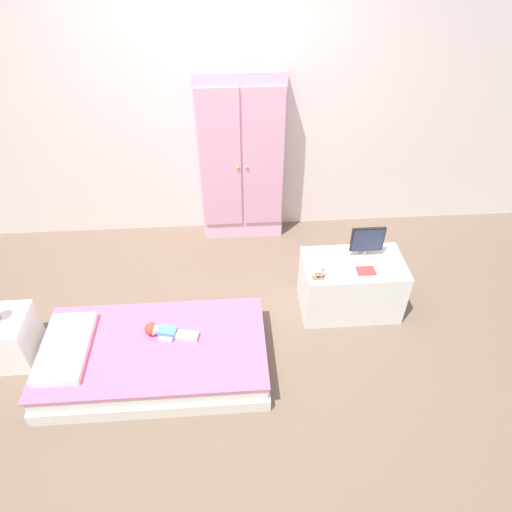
# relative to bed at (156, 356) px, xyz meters

# --- Properties ---
(ground_plane) EXTENTS (10.00, 10.00, 0.02)m
(ground_plane) POSITION_rel_bed_xyz_m (0.50, 0.23, -0.13)
(ground_plane) COLOR brown
(back_wall) EXTENTS (6.40, 0.05, 2.70)m
(back_wall) POSITION_rel_bed_xyz_m (0.50, 1.80, 1.23)
(back_wall) COLOR silver
(back_wall) RESTS_ON ground_plane
(bed) EXTENTS (1.61, 0.85, 0.25)m
(bed) POSITION_rel_bed_xyz_m (0.00, 0.00, 0.00)
(bed) COLOR silver
(bed) RESTS_ON ground_plane
(pillow) EXTENTS (0.32, 0.61, 0.05)m
(pillow) POSITION_rel_bed_xyz_m (-0.60, -0.00, 0.15)
(pillow) COLOR white
(pillow) RESTS_ON bed
(doll) EXTENTS (0.39, 0.16, 0.10)m
(doll) POSITION_rel_bed_xyz_m (0.05, 0.09, 0.16)
(doll) COLOR #4C84C6
(doll) RESTS_ON bed
(nightstand) EXTENTS (0.37, 0.37, 0.40)m
(nightstand) POSITION_rel_bed_xyz_m (-1.09, 0.18, 0.08)
(nightstand) COLOR white
(nightstand) RESTS_ON ground_plane
(wardrobe) EXTENTS (0.77, 0.25, 1.62)m
(wardrobe) POSITION_rel_bed_xyz_m (0.72, 1.64, 0.69)
(wardrobe) COLOR #EFADCC
(wardrobe) RESTS_ON ground_plane
(tv_stand) EXTENTS (0.79, 0.47, 0.48)m
(tv_stand) POSITION_rel_bed_xyz_m (1.55, 0.52, 0.12)
(tv_stand) COLOR silver
(tv_stand) RESTS_ON ground_plane
(tv_monitor) EXTENTS (0.26, 0.10, 0.27)m
(tv_monitor) POSITION_rel_bed_xyz_m (1.64, 0.60, 0.51)
(tv_monitor) COLOR #99999E
(tv_monitor) RESTS_ON tv_stand
(rocking_horse_toy) EXTENTS (0.10, 0.04, 0.12)m
(rocking_horse_toy) POSITION_rel_bed_xyz_m (1.24, 0.36, 0.41)
(rocking_horse_toy) COLOR #8E6642
(rocking_horse_toy) RESTS_ON tv_stand
(book_red) EXTENTS (0.14, 0.10, 0.01)m
(book_red) POSITION_rel_bed_xyz_m (1.61, 0.41, 0.37)
(book_red) COLOR #CC3838
(book_red) RESTS_ON tv_stand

